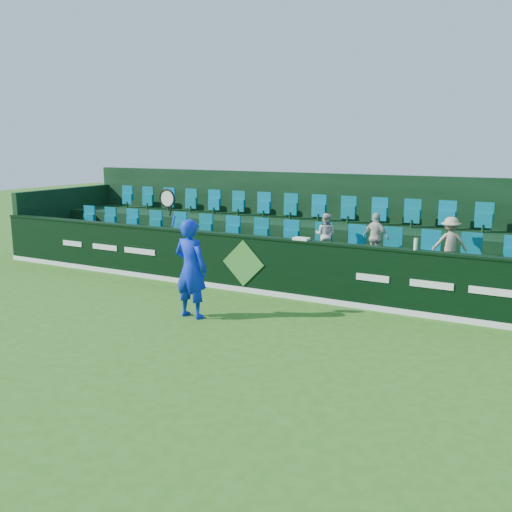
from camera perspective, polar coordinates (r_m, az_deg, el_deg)
The scene contains 13 objects.
ground at distance 10.43m, azimuth -12.06°, elevation -8.40°, with size 60.00×60.00×0.00m, color #2E6818.
sponsor_hoarding at distance 13.41m, azimuth -1.04°, elevation -0.74°, with size 16.00×0.25×1.35m.
stand_tier_front at distance 14.41m, azimuth 1.12°, elevation -1.00°, with size 16.00×2.00×0.80m, color black.
stand_tier_back at distance 16.04m, azimuth 4.26°, elevation 1.15°, with size 16.00×1.80×1.30m, color black.
stand_rear at distance 16.35m, azimuth 4.93°, elevation 3.34°, with size 16.00×4.10×2.60m.
seat_row_front at distance 14.63m, azimuth 1.85°, elevation 1.97°, with size 13.50×0.50×0.60m, color #056B87.
seat_row_back at distance 16.17m, azimuth 4.75°, elevation 4.62°, with size 13.50×0.50×0.60m, color #056B87.
tennis_player at distance 11.42m, azimuth -6.56°, elevation -1.20°, with size 1.06×0.51×2.62m.
spectator_left at distance 13.63m, azimuth 6.96°, elevation 2.12°, with size 0.50×0.39×1.03m, color beige.
spectator_middle at distance 13.23m, azimuth 11.89°, elevation 1.87°, with size 0.65×0.27×1.11m, color beige.
spectator_right at distance 12.87m, azimuth 18.82°, elevation 1.24°, with size 0.72×0.41×1.12m, color tan.
towel at distance 12.65m, azimuth 4.56°, elevation 1.73°, with size 0.35×0.22×0.05m, color white.
drinks_bottle at distance 11.85m, azimuth 15.67°, elevation 1.16°, with size 0.08×0.08×0.24m, color silver.
Camera 1 is at (6.48, -7.40, 3.47)m, focal length 40.00 mm.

